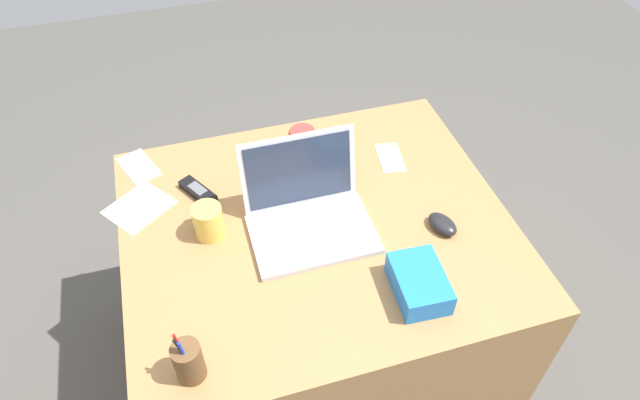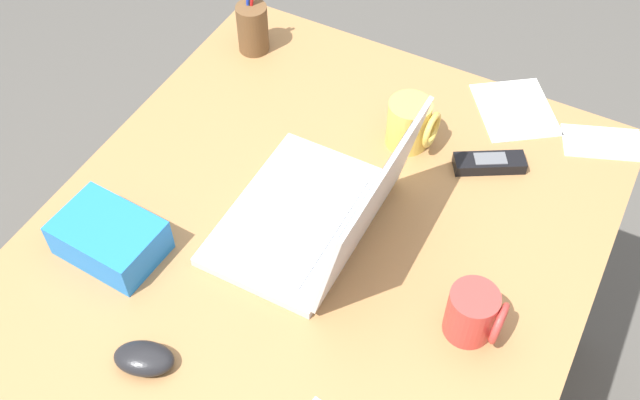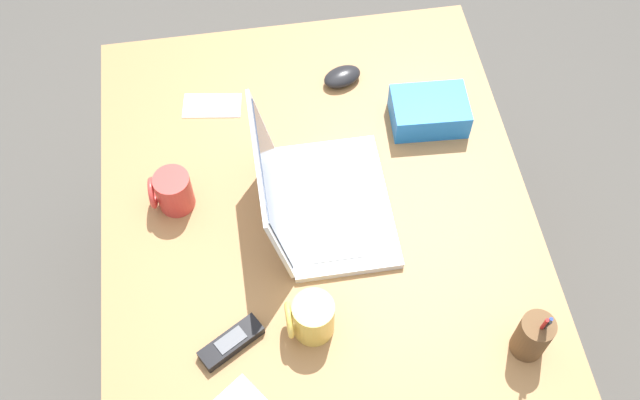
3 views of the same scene
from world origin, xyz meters
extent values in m
cube|color=#9E7042|center=(0.00, 0.00, 0.37)|extent=(1.11, 0.96, 0.75)
cube|color=silver|center=(-0.02, -0.04, 0.76)|extent=(0.34, 0.23, 0.02)
cube|color=silver|center=(-0.02, -0.02, 0.77)|extent=(0.28, 0.12, 0.00)
cube|color=silver|center=(-0.02, -0.12, 0.77)|extent=(0.10, 0.05, 0.00)
cube|color=silver|center=(-0.02, 0.10, 0.88)|extent=(0.33, 0.05, 0.23)
cube|color=#283347|center=(-0.02, 0.09, 0.88)|extent=(0.30, 0.04, 0.20)
ellipsoid|color=black|center=(0.34, -0.12, 0.76)|extent=(0.09, 0.11, 0.04)
cylinder|color=#C63833|center=(0.04, 0.31, 0.80)|extent=(0.08, 0.08, 0.10)
torus|color=#C63833|center=(0.04, 0.35, 0.80)|extent=(0.07, 0.01, 0.07)
cylinder|color=#E0BC4C|center=(-0.30, 0.05, 0.80)|extent=(0.08, 0.08, 0.10)
torus|color=#E0BC4C|center=(-0.30, 0.10, 0.80)|extent=(0.07, 0.01, 0.07)
cube|color=black|center=(-0.31, 0.22, 0.76)|extent=(0.11, 0.14, 0.02)
cube|color=#595B60|center=(-0.31, 0.22, 0.77)|extent=(0.06, 0.07, 0.00)
cylinder|color=brown|center=(-0.41, -0.37, 0.80)|extent=(0.07, 0.07, 0.11)
cylinder|color=#1933B2|center=(-0.41, -0.38, 0.83)|extent=(0.02, 0.01, 0.13)
cylinder|color=black|center=(-0.41, -0.37, 0.84)|extent=(0.03, 0.01, 0.14)
cylinder|color=red|center=(-0.41, -0.37, 0.84)|extent=(0.03, 0.02, 0.15)
cube|color=blue|center=(0.18, -0.30, 0.78)|extent=(0.13, 0.18, 0.07)
cube|color=white|center=(-0.49, 0.21, 0.75)|extent=(0.23, 0.22, 0.00)
cube|color=white|center=(-0.48, 0.40, 0.75)|extent=(0.14, 0.18, 0.00)
camera|label=1|loc=(-0.30, -1.05, 1.96)|focal=31.62mm
camera|label=2|loc=(0.70, 0.39, 1.83)|focal=42.46mm
camera|label=3|loc=(-0.88, 0.13, 2.18)|focal=42.15mm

